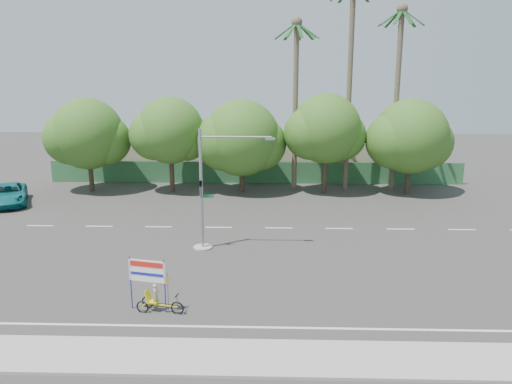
{
  "coord_description": "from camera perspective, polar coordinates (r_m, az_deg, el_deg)",
  "views": [
    {
      "loc": [
        1.46,
        -23.5,
        10.09
      ],
      "look_at": [
        0.63,
        3.64,
        3.5
      ],
      "focal_mm": 35.0,
      "sensor_mm": 36.0,
      "label": 1
    }
  ],
  "objects": [
    {
      "name": "tree_left",
      "position": [
        42.66,
        -9.83,
        6.67
      ],
      "size": [
        6.66,
        5.6,
        8.07
      ],
      "color": "#473828",
      "rests_on": "ground"
    },
    {
      "name": "tree_far_left",
      "position": [
        44.62,
        -18.71,
        6.07
      ],
      "size": [
        7.14,
        6.0,
        7.96
      ],
      "color": "#473828",
      "rests_on": "ground"
    },
    {
      "name": "sidewalk_near",
      "position": [
        18.94,
        -3.1,
        -18.36
      ],
      "size": [
        50.0,
        2.4,
        0.12
      ],
      "primitive_type": "cube",
      "color": "gray",
      "rests_on": "ground"
    },
    {
      "name": "trike_billboard",
      "position": [
        22.19,
        -11.69,
        -10.91
      ],
      "size": [
        2.42,
        0.87,
        2.43
      ],
      "rotation": [
        0.0,
        0.0,
        -0.22
      ],
      "color": "black",
      "rests_on": "ground"
    },
    {
      "name": "pickup_truck",
      "position": [
        43.21,
        -26.46,
        -0.25
      ],
      "size": [
        4.68,
        6.17,
        1.56
      ],
      "primitive_type": "imported",
      "rotation": [
        0.0,
        0.0,
        0.43
      ],
      "color": "#106970",
      "rests_on": "ground"
    },
    {
      "name": "building_right",
      "position": [
        50.61,
        9.17,
        4.04
      ],
      "size": [
        14.0,
        8.0,
        3.6
      ],
      "primitive_type": "cube",
      "color": "#C3B79B",
      "rests_on": "ground"
    },
    {
      "name": "fence",
      "position": [
        45.93,
        -0.11,
        2.23
      ],
      "size": [
        38.0,
        0.08,
        2.0
      ],
      "primitive_type": "cube",
      "color": "#336B3D",
      "rests_on": "ground"
    },
    {
      "name": "building_left",
      "position": [
        51.45,
        -11.18,
        4.34
      ],
      "size": [
        12.0,
        8.0,
        4.0
      ],
      "primitive_type": "cube",
      "color": "#C3B79B",
      "rests_on": "ground"
    },
    {
      "name": "palm_mid",
      "position": [
        44.28,
        15.89,
        12.25
      ],
      "size": [
        3.73,
        3.79,
        15.45
      ],
      "color": "#70604C",
      "rests_on": "ground"
    },
    {
      "name": "tree_right",
      "position": [
        42.02,
        7.93,
        6.89
      ],
      "size": [
        6.9,
        5.8,
        8.36
      ],
      "color": "#473828",
      "rests_on": "ground"
    },
    {
      "name": "ground",
      "position": [
        25.62,
        -1.68,
        -9.56
      ],
      "size": [
        120.0,
        120.0,
        0.0
      ],
      "primitive_type": "plane",
      "color": "#33302D",
      "rests_on": "ground"
    },
    {
      "name": "palm_short",
      "position": [
        43.06,
        4.56,
        11.97
      ],
      "size": [
        3.73,
        3.79,
        14.45
      ],
      "color": "#70604C",
      "rests_on": "ground"
    },
    {
      "name": "tree_center",
      "position": [
        41.96,
        -1.71,
        5.94
      ],
      "size": [
        7.62,
        6.4,
        7.85
      ],
      "color": "#473828",
      "rests_on": "ground"
    },
    {
      "name": "tree_far_right",
      "position": [
        43.4,
        17.17,
        5.83
      ],
      "size": [
        7.38,
        6.2,
        7.94
      ],
      "color": "#473828",
      "rests_on": "ground"
    },
    {
      "name": "traffic_signal",
      "position": [
        28.64,
        -5.64,
        -0.93
      ],
      "size": [
        4.72,
        1.1,
        7.0
      ],
      "color": "gray",
      "rests_on": "ground"
    },
    {
      "name": "palm_tall",
      "position": [
        43.5,
        10.71,
        13.91
      ],
      "size": [
        3.73,
        3.79,
        17.45
      ],
      "color": "#70604C",
      "rests_on": "ground"
    }
  ]
}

